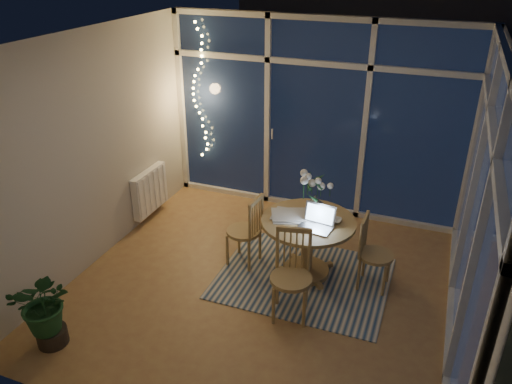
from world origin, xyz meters
The scene contains 25 objects.
floor centered at (0.00, 0.00, 0.00)m, with size 4.00×4.00×0.00m, color #92623F.
ceiling centered at (0.00, 0.00, 2.60)m, with size 4.00×4.00×0.00m, color silver.
wall_back centered at (0.00, 2.00, 1.30)m, with size 4.00×0.04×2.60m, color beige.
wall_front centered at (0.00, -2.00, 1.30)m, with size 4.00×0.04×2.60m, color beige.
wall_left centered at (-2.00, 0.00, 1.30)m, with size 0.04×4.00×2.60m, color beige.
wall_right centered at (2.00, 0.00, 1.30)m, with size 0.04×4.00×2.60m, color beige.
window_wall_back centered at (0.00, 1.96, 1.30)m, with size 4.00×0.10×2.60m, color silver.
window_wall_right centered at (1.96, 0.00, 1.30)m, with size 0.10×4.00×2.60m, color silver.
radiator centered at (-1.94, 0.90, 0.40)m, with size 0.10×0.70×0.58m, color white.
fairy_lights centered at (-1.65, 1.88, 1.52)m, with size 0.24×0.10×1.85m, color #E9C65D, non-canonical shape.
garden_patio centered at (0.50, 5.00, -0.06)m, with size 12.00×6.00×0.10m, color black.
garden_fence centered at (0.00, 5.50, 0.90)m, with size 11.00×0.08×1.80m, color #381C14.
neighbour_roof centered at (0.30, 8.50, 2.20)m, with size 7.00×3.00×2.20m, color #373943.
garden_shrubs centered at (-0.80, 3.40, 0.45)m, with size 0.90×0.90×0.90m, color #173216.
rug centered at (0.38, 0.30, 0.01)m, with size 1.84×1.47×0.01m, color beige.
dining_table centered at (0.38, 0.40, 0.35)m, with size 1.02×1.02×0.70m, color #A5834A.
chair_left centered at (-0.36, 0.35, 0.44)m, with size 0.41×0.41×0.89m, color #A5834A.
chair_right centered at (1.12, 0.44, 0.42)m, with size 0.39×0.39×0.85m, color #A5834A.
chair_front centered at (0.43, -0.34, 0.47)m, with size 0.43×0.43×0.94m, color #A5834A.
laptop centered at (0.49, 0.25, 0.82)m, with size 0.34×0.29×0.25m, color #B7B7BB, non-canonical shape.
flower_vase centered at (0.39, 0.61, 0.80)m, with size 0.20×0.20×0.21m, color silver.
bowl centered at (0.65, 0.46, 0.71)m, with size 0.15×0.15×0.04m, color white.
newspapers centered at (0.18, 0.38, 0.70)m, with size 0.41×0.32×0.02m, color silver.
phone centered at (0.38, 0.25, 0.70)m, with size 0.11×0.06×0.01m, color black.
potted_plant centered at (-1.52, -1.51, 0.38)m, with size 0.54×0.47×0.76m, color #184321.
Camera 1 is at (1.53, -4.14, 3.35)m, focal length 35.00 mm.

